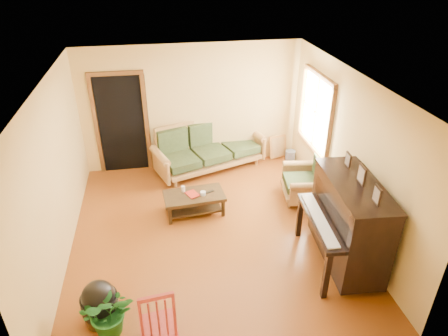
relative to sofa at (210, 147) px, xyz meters
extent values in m
plane|color=#5F2C0C|center=(-0.32, -2.20, -0.50)|extent=(5.00, 5.00, 0.00)
cube|color=black|center=(-1.77, 0.28, 0.53)|extent=(1.08, 0.16, 2.05)
cube|color=white|center=(1.89, -0.90, 1.00)|extent=(0.12, 1.36, 1.46)
cube|color=olive|center=(0.00, 0.00, 0.00)|extent=(2.51, 1.67, 1.00)
cube|color=black|center=(-0.52, -1.58, -0.31)|extent=(1.10, 0.66, 0.38)
cube|color=olive|center=(1.55, -1.47, -0.06)|extent=(0.94, 0.98, 0.87)
cube|color=black|center=(1.56, -3.24, 0.19)|extent=(1.04, 1.63, 1.38)
cylinder|color=black|center=(-1.95, -3.71, -0.28)|extent=(0.53, 0.53, 0.44)
cube|color=maroon|center=(-1.24, -4.16, -0.04)|extent=(0.48, 0.51, 0.93)
cube|color=#CC8E44|center=(1.57, 0.23, -0.22)|extent=(0.42, 0.19, 0.55)
cylinder|color=#324D97|center=(1.79, -0.03, -0.36)|extent=(0.26, 0.26, 0.27)
imported|color=#185418|center=(-1.81, -3.93, -0.15)|extent=(0.63, 0.54, 0.69)
imported|color=maroon|center=(-0.63, -1.63, -0.10)|extent=(0.27, 0.30, 0.02)
cylinder|color=white|center=(-0.69, -1.46, -0.06)|extent=(0.07, 0.07, 0.11)
cylinder|color=white|center=(-0.36, -1.62, -0.08)|extent=(0.12, 0.12, 0.07)
cube|color=black|center=(-0.23, -1.55, -0.11)|extent=(0.16, 0.09, 0.02)
camera|label=1|loc=(-1.03, -7.50, 3.72)|focal=32.00mm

